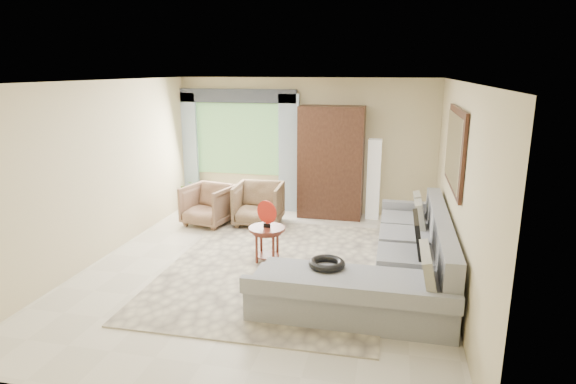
% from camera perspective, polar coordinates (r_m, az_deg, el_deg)
% --- Properties ---
extents(ground, '(6.00, 6.00, 0.00)m').
position_cam_1_polar(ground, '(6.93, -2.68, -9.03)').
color(ground, silver).
rests_on(ground, ground).
extents(area_rug, '(3.04, 4.03, 0.02)m').
position_cam_1_polar(area_rug, '(6.95, -1.39, -8.86)').
color(area_rug, beige).
rests_on(area_rug, ground).
extents(sectional_sofa, '(2.30, 3.46, 0.90)m').
position_cam_1_polar(sectional_sofa, '(6.45, 12.51, -8.51)').
color(sectional_sofa, '#96979D').
rests_on(sectional_sofa, ground).
extents(tv_screen, '(0.14, 0.74, 0.48)m').
position_cam_1_polar(tv_screen, '(6.32, 15.15, -4.90)').
color(tv_screen, black).
rests_on(tv_screen, sectional_sofa).
extents(garden_hose, '(0.43, 0.43, 0.09)m').
position_cam_1_polar(garden_hose, '(5.70, 4.62, -8.45)').
color(garden_hose, black).
rests_on(garden_hose, sectional_sofa).
extents(coffee_table, '(0.53, 0.53, 0.53)m').
position_cam_1_polar(coffee_table, '(7.05, -2.49, -6.16)').
color(coffee_table, '#4E2215').
rests_on(coffee_table, ground).
extents(red_disc, '(0.32, 0.16, 0.34)m').
position_cam_1_polar(red_disc, '(6.90, -2.53, -2.40)').
color(red_disc, '#B41E12').
rests_on(red_disc, coffee_table).
extents(armchair_left, '(0.94, 0.96, 0.73)m').
position_cam_1_polar(armchair_left, '(8.82, -9.42, -1.52)').
color(armchair_left, '#8D614D').
rests_on(armchair_left, ground).
extents(armchair_right, '(0.86, 0.88, 0.77)m').
position_cam_1_polar(armchair_right, '(8.70, -3.51, -1.44)').
color(armchair_right, olive).
rests_on(armchair_right, ground).
extents(potted_plant, '(0.54, 0.47, 0.57)m').
position_cam_1_polar(potted_plant, '(10.02, -11.02, -0.14)').
color(potted_plant, '#999999').
rests_on(potted_plant, ground).
extents(armoire, '(1.20, 0.55, 2.10)m').
position_cam_1_polar(armoire, '(9.09, 5.13, 3.52)').
color(armoire, black).
rests_on(armoire, ground).
extents(floor_lamp, '(0.24, 0.24, 1.50)m').
position_cam_1_polar(floor_lamp, '(9.14, 10.11, 1.50)').
color(floor_lamp, silver).
rests_on(floor_lamp, ground).
extents(window, '(1.80, 0.04, 1.40)m').
position_cam_1_polar(window, '(9.69, -5.89, 6.28)').
color(window, '#669E59').
rests_on(window, wall_back).
extents(curtain_left, '(0.40, 0.08, 2.30)m').
position_cam_1_polar(curtain_left, '(10.03, -11.74, 4.88)').
color(curtain_left, '#9EB7CC').
rests_on(curtain_left, ground).
extents(curtain_right, '(0.40, 0.08, 2.30)m').
position_cam_1_polar(curtain_right, '(9.37, 0.10, 4.53)').
color(curtain_right, '#9EB7CC').
rests_on(curtain_right, ground).
extents(valance, '(2.40, 0.12, 0.26)m').
position_cam_1_polar(valance, '(9.54, -6.16, 11.28)').
color(valance, '#1E232D').
rests_on(valance, wall_back).
extents(wall_mirror, '(0.05, 1.70, 1.05)m').
position_cam_1_polar(wall_mirror, '(6.60, 19.17, 4.85)').
color(wall_mirror, black).
rests_on(wall_mirror, wall_right).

